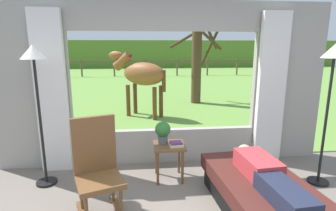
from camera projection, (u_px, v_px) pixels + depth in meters
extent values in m
cube|color=#9E998E|center=(31.00, 87.00, 3.99)|extent=(1.15, 0.12, 2.55)
cube|color=#9E998E|center=(287.00, 83.00, 4.40)|extent=(1.15, 0.12, 2.55)
cube|color=#9E998E|center=(165.00, 145.00, 4.42)|extent=(2.90, 0.12, 0.55)
cube|color=#9E998E|center=(165.00, 15.00, 3.97)|extent=(2.90, 0.12, 0.45)
cube|color=silver|center=(51.00, 93.00, 3.91)|extent=(0.44, 0.10, 2.40)
cube|color=silver|center=(271.00, 90.00, 4.25)|extent=(0.44, 0.10, 2.40)
cube|color=olive|center=(147.00, 80.00, 15.06)|extent=(36.00, 21.68, 0.02)
cube|color=#567A2C|center=(144.00, 54.00, 24.35)|extent=(36.00, 2.00, 2.40)
cube|color=black|center=(260.00, 204.00, 3.03)|extent=(0.94, 1.62, 0.24)
cube|color=#471E19|center=(262.00, 187.00, 2.98)|extent=(1.03, 1.76, 0.18)
cube|color=#B23338|center=(257.00, 165.00, 3.09)|extent=(0.38, 0.62, 0.22)
cube|color=#1E2338|center=(285.00, 195.00, 2.51)|extent=(0.33, 0.70, 0.18)
sphere|color=tan|center=(245.00, 152.00, 3.46)|extent=(0.20, 0.20, 0.20)
cube|color=brown|center=(100.00, 181.00, 2.90)|extent=(0.61, 0.61, 0.06)
cube|color=brown|center=(94.00, 145.00, 3.01)|extent=(0.47, 0.22, 0.68)
cube|color=brown|center=(119.00, 210.00, 3.07)|extent=(0.28, 0.66, 0.06)
cylinder|color=brown|center=(87.00, 211.00, 2.71)|extent=(0.04, 0.04, 0.38)
cylinder|color=brown|center=(121.00, 203.00, 2.86)|extent=(0.04, 0.04, 0.38)
cylinder|color=brown|center=(81.00, 194.00, 3.03)|extent=(0.04, 0.04, 0.38)
cylinder|color=brown|center=(113.00, 187.00, 3.18)|extent=(0.04, 0.04, 0.38)
cube|color=brown|center=(169.00, 146.00, 3.76)|extent=(0.44, 0.44, 0.03)
cylinder|color=brown|center=(158.00, 169.00, 3.64)|extent=(0.04, 0.04, 0.49)
cylinder|color=brown|center=(182.00, 167.00, 3.67)|extent=(0.04, 0.04, 0.49)
cylinder|color=brown|center=(156.00, 158.00, 3.97)|extent=(0.04, 0.04, 0.49)
cylinder|color=brown|center=(179.00, 157.00, 4.00)|extent=(0.04, 0.04, 0.49)
cylinder|color=#4C5156|center=(163.00, 139.00, 3.79)|extent=(0.14, 0.14, 0.12)
sphere|color=#2D6B2D|center=(163.00, 129.00, 3.76)|extent=(0.22, 0.22, 0.22)
cube|color=beige|center=(176.00, 145.00, 3.70)|extent=(0.20, 0.16, 0.03)
cube|color=#59336B|center=(176.00, 143.00, 3.70)|extent=(0.18, 0.14, 0.03)
cylinder|color=black|center=(47.00, 182.00, 3.74)|extent=(0.28, 0.28, 0.03)
cylinder|color=black|center=(41.00, 124.00, 3.55)|extent=(0.04, 0.04, 1.72)
cone|color=white|center=(33.00, 52.00, 3.35)|extent=(0.32, 0.32, 0.18)
cylinder|color=black|center=(318.00, 181.00, 3.75)|extent=(0.28, 0.28, 0.03)
cylinder|color=black|center=(325.00, 123.00, 3.57)|extent=(0.04, 0.04, 1.73)
cone|color=white|center=(335.00, 51.00, 3.36)|extent=(0.32, 0.32, 0.18)
ellipsoid|color=brown|center=(144.00, 74.00, 6.98)|extent=(1.34, 1.17, 0.60)
cylinder|color=brown|center=(123.00, 61.00, 7.23)|extent=(0.64, 0.56, 0.53)
ellipsoid|color=brown|center=(116.00, 55.00, 7.31)|extent=(0.51, 0.44, 0.24)
cube|color=#593319|center=(125.00, 60.00, 7.19)|extent=(0.40, 0.31, 0.32)
cylinder|color=#593319|center=(164.00, 81.00, 6.73)|extent=(0.14, 0.14, 0.55)
cylinder|color=#593319|center=(128.00, 101.00, 7.20)|extent=(0.11, 0.11, 0.85)
cylinder|color=#593319|center=(135.00, 99.00, 7.47)|extent=(0.11, 0.11, 0.85)
cylinder|color=#593319|center=(155.00, 104.00, 6.80)|extent=(0.11, 0.11, 0.85)
cylinder|color=#593319|center=(161.00, 101.00, 7.07)|extent=(0.11, 0.11, 0.85)
cylinder|color=#4C3823|center=(196.00, 64.00, 8.72)|extent=(0.32, 0.32, 2.58)
cylinder|color=#47331E|center=(206.00, 35.00, 8.08)|extent=(1.17, 0.47, 0.93)
cylinder|color=#47331E|center=(210.00, 33.00, 8.22)|extent=(0.77, 0.75, 1.00)
cylinder|color=#47331E|center=(189.00, 36.00, 9.02)|extent=(1.40, 0.48, 0.82)
cylinder|color=#47331E|center=(210.00, 47.00, 8.86)|extent=(0.47, 0.93, 1.30)
cylinder|color=brown|center=(14.00, 68.00, 16.16)|extent=(0.10, 0.10, 1.10)
cylinder|color=brown|center=(48.00, 68.00, 16.37)|extent=(0.10, 0.10, 1.10)
cylinder|color=brown|center=(82.00, 68.00, 16.57)|extent=(0.10, 0.10, 1.10)
cylinder|color=brown|center=(114.00, 68.00, 16.77)|extent=(0.10, 0.10, 1.10)
cylinder|color=brown|center=(146.00, 67.00, 16.98)|extent=(0.10, 0.10, 1.10)
cylinder|color=brown|center=(177.00, 67.00, 17.18)|extent=(0.10, 0.10, 1.10)
cylinder|color=brown|center=(207.00, 67.00, 17.39)|extent=(0.10, 0.10, 1.10)
cylinder|color=brown|center=(237.00, 67.00, 17.59)|extent=(0.10, 0.10, 1.10)
cylinder|color=brown|center=(266.00, 66.00, 17.79)|extent=(0.10, 0.10, 1.10)
cube|color=brown|center=(146.00, 61.00, 16.89)|extent=(16.00, 0.06, 0.08)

